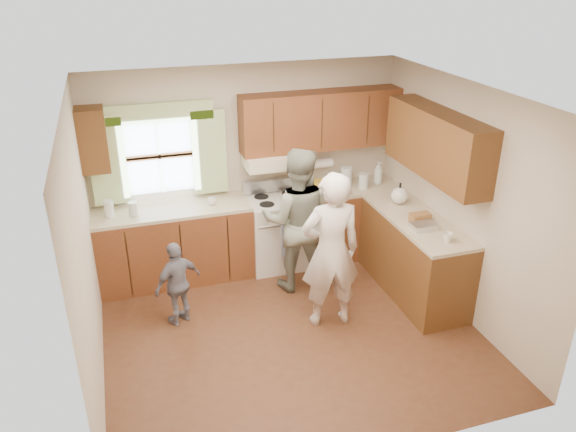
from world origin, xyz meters
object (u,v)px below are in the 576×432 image
object	(u,v)px
woman_left	(331,251)
child	(178,283)
woman_right	(297,220)
stove	(278,230)

from	to	relation	value
woman_left	child	bearing A→B (deg)	-12.64
woman_right	stove	bearing A→B (deg)	-65.40
woman_right	child	world-z (taller)	woman_right
stove	child	size ratio (longest dim) A/B	1.12
woman_left	woman_right	xyz separation A→B (m)	(-0.09, 0.81, -0.00)
woman_left	woman_right	bearing A→B (deg)	-78.56
woman_left	woman_right	world-z (taller)	same
woman_right	child	distance (m)	1.52
stove	woman_left	bearing A→B (deg)	-84.00
stove	woman_left	world-z (taller)	woman_left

